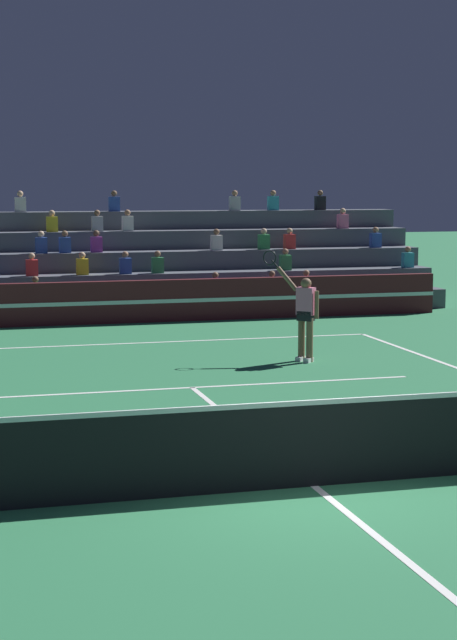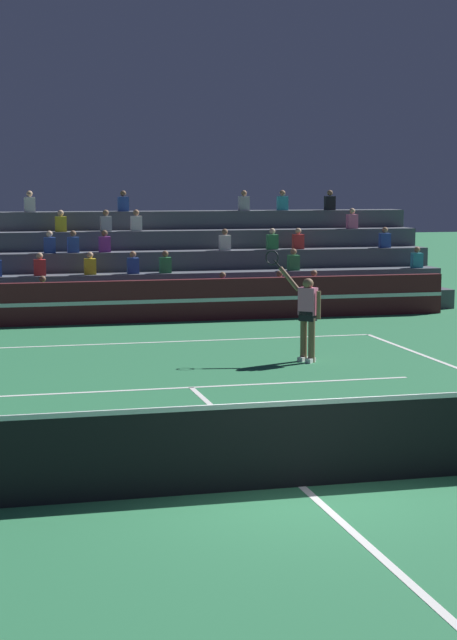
# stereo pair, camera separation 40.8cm
# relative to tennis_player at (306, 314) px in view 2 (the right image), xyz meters

# --- Properties ---
(ground_plane) EXTENTS (120.00, 120.00, 0.00)m
(ground_plane) POSITION_rel_tennis_player_xyz_m (-2.85, -8.57, -0.98)
(ground_plane) COLOR #2D7A4C
(court_lines) EXTENTS (11.10, 23.90, 0.01)m
(court_lines) POSITION_rel_tennis_player_xyz_m (-2.85, -8.57, -0.98)
(court_lines) COLOR white
(court_lines) RESTS_ON ground
(tennis_net) EXTENTS (12.00, 0.10, 1.10)m
(tennis_net) POSITION_rel_tennis_player_xyz_m (-2.85, -8.57, -0.44)
(tennis_net) COLOR slate
(tennis_net) RESTS_ON ground
(sponsor_banner_wall) EXTENTS (18.00, 0.26, 1.10)m
(sponsor_banner_wall) POSITION_rel_tennis_player_xyz_m (-2.85, 6.88, -0.43)
(sponsor_banner_wall) COLOR #51191E
(sponsor_banner_wall) RESTS_ON ground
(bleacher_stand) EXTENTS (19.72, 4.75, 3.38)m
(bleacher_stand) POSITION_rel_tennis_player_xyz_m (-2.86, 10.68, 0.04)
(bleacher_stand) COLOR #4C515B
(bleacher_stand) RESTS_ON ground
(tennis_player) EXTENTS (0.97, 1.00, 2.31)m
(tennis_player) POSITION_rel_tennis_player_xyz_m (0.00, 0.00, 0.00)
(tennis_player) COLOR brown
(tennis_player) RESTS_ON ground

